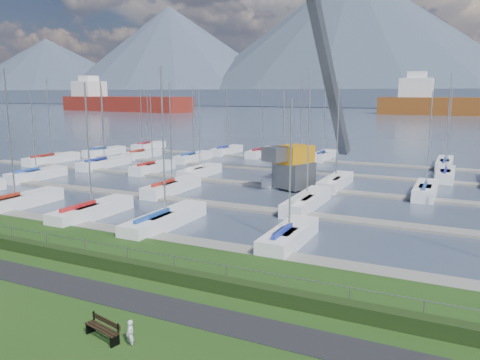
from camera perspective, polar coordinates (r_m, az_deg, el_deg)
The scene contains 12 objects.
path at distance 23.86m, azimuth -16.19°, elevation -13.13°, with size 160.00×2.00×0.04m, color black.
water at distance 279.66m, azimuth 22.74°, elevation 7.74°, with size 800.00×540.00×0.20m, color #424D60.
hedge at distance 25.56m, azimuth -12.31°, elevation -10.50°, with size 80.00×0.70×0.70m, color black.
fence at distance 25.57m, azimuth -11.83°, elevation -8.44°, with size 0.04×0.04×80.00m, color gray.
foothill at distance 349.42m, azimuth 23.46°, elevation 9.15°, with size 900.00×80.00×12.00m, color #444E63.
mountains at distance 425.41m, azimuth 25.35°, elevation 14.61°, with size 1190.00×360.00×115.00m.
docks at distance 48.45m, azimuth 7.17°, elevation -1.00°, with size 90.00×41.60×0.25m.
bench_right at distance 19.78m, azimuth -16.35°, elevation -17.00°, with size 1.85×0.84×0.85m.
person at distance 19.01m, azimuth -13.26°, elevation -17.50°, with size 0.42×0.28×1.15m, color silver.
crane at distance 48.55m, azimuth 7.69°, elevation 5.63°, with size 6.06×13.48×22.35m.
cargo_ship_west at distance 265.98m, azimuth -14.48°, elevation 9.02°, with size 81.57×27.17×21.50m.
sailboat_fleet at distance 50.43m, azimuth 8.16°, elevation 5.86°, with size 75.75×49.64×13.79m.
Camera 1 is at (14.89, -19.09, 9.43)m, focal length 35.00 mm.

